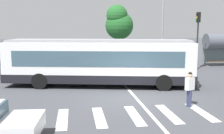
{
  "coord_description": "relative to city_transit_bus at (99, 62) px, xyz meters",
  "views": [
    {
      "loc": [
        -2.95,
        -13.41,
        3.82
      ],
      "look_at": [
        -0.54,
        3.17,
        1.3
      ],
      "focal_mm": 41.99,
      "sensor_mm": 36.0,
      "label": 1
    }
  ],
  "objects": [
    {
      "name": "parked_car_champagne",
      "position": [
        0.47,
        11.05,
        -0.82
      ],
      "size": [
        1.9,
        4.51,
        1.35
      ],
      "color": "black",
      "rests_on": "ground_plane"
    },
    {
      "name": "parked_car_teal",
      "position": [
        -4.98,
        11.44,
        -0.82
      ],
      "size": [
        2.14,
        4.62,
        1.35
      ],
      "color": "black",
      "rests_on": "ground_plane"
    },
    {
      "name": "bus_stop_shelter",
      "position": [
        13.12,
        7.35,
        0.83
      ],
      "size": [
        3.68,
        1.54,
        3.25
      ],
      "color": "#28282B",
      "rests_on": "ground_plane"
    },
    {
      "name": "ground_plane",
      "position": [
        1.33,
        -3.62,
        -1.59
      ],
      "size": [
        160.0,
        160.0,
        0.0
      ],
      "primitive_type": "plane",
      "color": "#424449"
    },
    {
      "name": "traffic_light_far_corner",
      "position": [
        9.41,
        5.31,
        1.86
      ],
      "size": [
        0.33,
        0.32,
        5.19
      ],
      "color": "#28282B",
      "rests_on": "ground_plane"
    },
    {
      "name": "pedestrian_crossing_street",
      "position": [
        3.87,
        -5.35,
        -0.62
      ],
      "size": [
        0.55,
        0.39,
        1.72
      ],
      "color": "#333856",
      "rests_on": "ground_plane"
    },
    {
      "name": "lane_center_line",
      "position": [
        1.69,
        -1.62,
        -1.59
      ],
      "size": [
        0.16,
        24.0,
        0.01
      ],
      "primitive_type": "cube",
      "color": "silver",
      "rests_on": "ground_plane"
    },
    {
      "name": "parked_car_silver",
      "position": [
        -2.17,
        11.49,
        -0.82
      ],
      "size": [
        1.93,
        4.53,
        1.35
      ],
      "color": "black",
      "rests_on": "ground_plane"
    },
    {
      "name": "background_tree_right",
      "position": [
        4.4,
        18.23,
        2.91
      ],
      "size": [
        3.79,
        3.79,
        6.86
      ],
      "color": "brown",
      "rests_on": "ground_plane"
    },
    {
      "name": "city_transit_bus",
      "position": [
        0.0,
        0.0,
        0.0
      ],
      "size": [
        12.58,
        5.0,
        3.06
      ],
      "color": "black",
      "rests_on": "ground_plane"
    },
    {
      "name": "crosswalk_painted_stripes",
      "position": [
        0.96,
        -6.2,
        -1.58
      ],
      "size": [
        6.71,
        2.67,
        0.01
      ],
      "color": "silver",
      "rests_on": "ground_plane"
    },
    {
      "name": "twin_arm_street_lamp",
      "position": [
        7.49,
        9.29,
        4.04
      ],
      "size": [
        4.04,
        0.32,
        9.23
      ],
      "color": "#939399",
      "rests_on": "ground_plane"
    },
    {
      "name": "parked_car_blue",
      "position": [
        3.19,
        10.87,
        -0.82
      ],
      "size": [
        1.92,
        4.52,
        1.35
      ],
      "color": "black",
      "rests_on": "ground_plane"
    },
    {
      "name": "parked_car_charcoal",
      "position": [
        5.84,
        10.86,
        -0.82
      ],
      "size": [
        2.11,
        4.61,
        1.35
      ],
      "color": "black",
      "rests_on": "ground_plane"
    }
  ]
}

